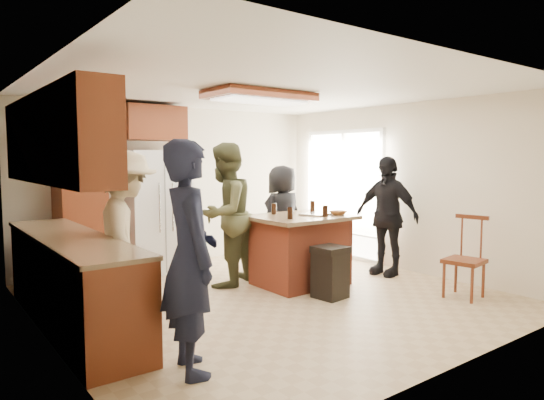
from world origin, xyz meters
TOP-DOWN VIEW (x-y plane):
  - room_shell at (4.37, 1.64)m, footprint 8.00×5.20m
  - person_front_left at (-1.74, -1.27)m, footprint 0.63×0.76m
  - person_behind_left at (-0.14, 0.81)m, footprint 1.08×0.93m
  - person_behind_right at (1.14, 1.21)m, footprint 0.83×0.60m
  - person_side_right at (2.04, -0.08)m, footprint 0.64×1.06m
  - person_counter at (-1.69, 0.25)m, footprint 0.80×1.24m
  - left_cabinetry at (-2.24, 0.40)m, footprint 0.64×3.00m
  - back_wall_units at (-1.33, 2.20)m, footprint 1.80×0.60m
  - refrigerator at (-0.55, 2.12)m, footprint 0.90×0.76m
  - kitchen_island at (0.68, 0.24)m, footprint 1.28×1.03m
  - island_items at (0.91, 0.15)m, footprint 0.95×0.72m
  - trash_bin at (0.56, -0.47)m, footprint 0.38×0.38m
  - spindle_chair at (1.88, -1.43)m, footprint 0.48×0.48m

SIDE VIEW (x-z plane):
  - trash_bin at x=0.56m, z-range 0.00..0.63m
  - spindle_chair at x=1.88m, z-range -0.04..0.95m
  - kitchen_island at x=0.68m, z-range 0.01..0.94m
  - person_behind_right at x=1.14m, z-range 0.00..1.58m
  - person_side_right at x=2.04m, z-range 0.00..1.72m
  - room_shell at x=4.37m, z-range -1.63..3.37m
  - person_counter at x=-1.69m, z-range 0.00..1.78m
  - refrigerator at x=-0.55m, z-range 0.00..1.80m
  - person_front_left at x=-1.74m, z-range 0.00..1.84m
  - person_behind_left at x=-0.14m, z-range 0.00..1.89m
  - left_cabinetry at x=-2.24m, z-range -0.19..2.11m
  - island_items at x=0.91m, z-range 0.89..1.04m
  - back_wall_units at x=-1.33m, z-range 0.15..2.60m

